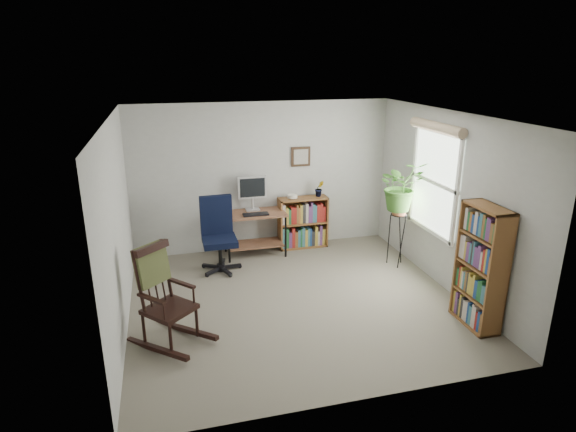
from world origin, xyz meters
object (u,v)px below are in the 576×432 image
object	(u,v)px
tall_bookshelf	(481,267)
desk	(255,234)
office_chair	(219,235)
low_bookshelf	(303,222)
rocking_chair	(169,296)

from	to	relation	value
tall_bookshelf	desk	bearing A→B (deg)	127.47
desk	office_chair	size ratio (longest dim) A/B	0.87
low_bookshelf	desk	bearing A→B (deg)	-171.85
office_chair	tall_bookshelf	world-z (taller)	tall_bookshelf
rocking_chair	desk	bearing A→B (deg)	16.36
office_chair	low_bookshelf	size ratio (longest dim) A/B	1.31
low_bookshelf	tall_bookshelf	distance (m)	3.19
office_chair	rocking_chair	distance (m)	1.93
rocking_chair	low_bookshelf	xyz separation A→B (m)	(2.23, 2.39, -0.15)
desk	tall_bookshelf	xyz separation A→B (m)	(2.13, -2.78, 0.38)
tall_bookshelf	office_chair	bearing A→B (deg)	140.29
desk	rocking_chair	xyz separation A→B (m)	(-1.39, -2.27, 0.22)
rocking_chair	office_chair	bearing A→B (deg)	24.40
office_chair	desk	bearing A→B (deg)	35.94
rocking_chair	low_bookshelf	distance (m)	3.27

